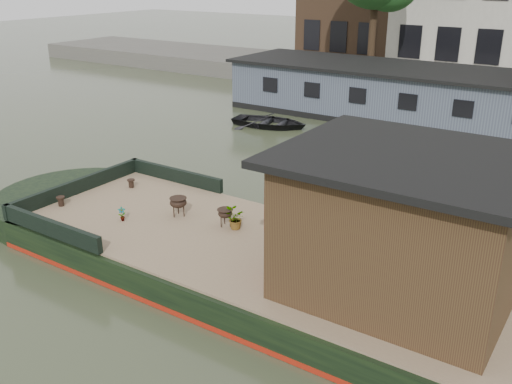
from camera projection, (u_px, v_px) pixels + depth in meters
The scene contains 16 objects.
ground at pixel (286, 286), 11.08m from camera, with size 120.00×120.00×0.00m, color #333A25.
houseboat_hull at pixel (231, 255), 11.67m from camera, with size 14.01×4.02×0.60m.
houseboat_deck at pixel (287, 257), 10.86m from camera, with size 11.80×3.80×0.05m, color #847152.
bow_bulwark at pixel (102, 193), 13.41m from camera, with size 3.00×4.00×0.35m.
cabin at pixel (404, 224), 9.27m from camera, with size 4.00×3.50×2.42m.
bicycle at pixel (316, 221), 11.13m from camera, with size 0.67×1.92×1.01m, color black.
potted_plant_c at pixel (234, 219), 11.89m from camera, with size 0.41×0.36×0.46m, color #A86130.
potted_plant_d at pixel (324, 213), 12.12m from camera, with size 0.29×0.29×0.52m, color maroon.
potted_plant_e at pixel (122, 214), 12.31m from camera, with size 0.17×0.11×0.32m, color maroon.
brazier_front at pixel (178, 207), 12.54m from camera, with size 0.40×0.40×0.43m, color black, non-canonical shape.
brazier_rear at pixel (225, 217), 12.05m from camera, with size 0.36×0.36×0.38m, color black, non-canonical shape.
bollard_port at pixel (131, 183), 14.21m from camera, with size 0.19×0.19×0.21m, color black.
bollard_stbd at pixel (61, 201), 13.11m from camera, with size 0.20×0.20×0.22m, color black.
dinghy at pixel (270, 119), 22.24m from camera, with size 2.16×3.02×0.63m, color black.
far_houseboat at pixel (477, 105), 21.57m from camera, with size 20.40×4.40×2.11m.
quay at pixel (511, 90), 26.79m from camera, with size 60.00×6.00×0.90m, color #47443F.
Camera 1 is at (4.89, -8.35, 5.73)m, focal length 40.00 mm.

